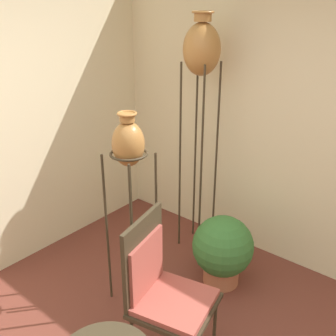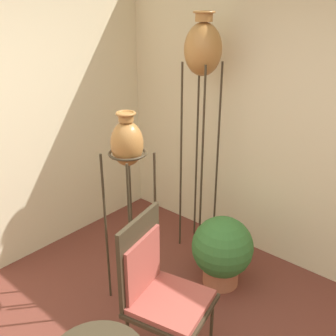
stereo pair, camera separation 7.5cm
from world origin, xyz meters
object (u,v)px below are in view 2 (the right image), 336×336
vase_stand_tall (203,55)px  chair (158,286)px  vase_stand_medium (127,151)px  potted_plant (222,250)px

vase_stand_tall → chair: vase_stand_tall is taller
vase_stand_medium → chair: bearing=-118.7°
potted_plant → vase_stand_tall: bearing=56.6°
potted_plant → vase_stand_medium: bearing=142.7°
chair → potted_plant: (0.96, 0.12, -0.28)m
vase_stand_medium → chair: size_ratio=1.47×
vase_stand_tall → chair: 1.97m
vase_stand_medium → chair: vase_stand_medium is taller
vase_stand_medium → chair: (-0.33, -0.60, -0.72)m
vase_stand_tall → chair: bearing=-153.3°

